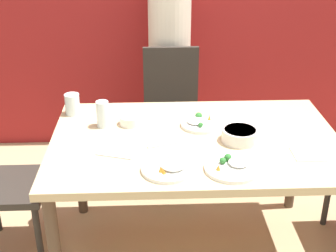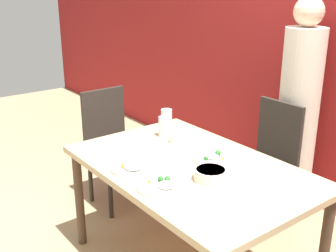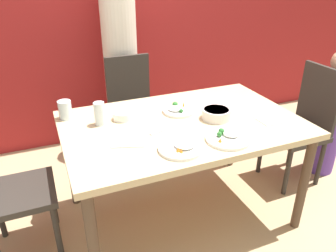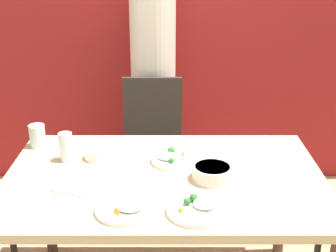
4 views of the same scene
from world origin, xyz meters
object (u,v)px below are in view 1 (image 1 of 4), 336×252
bowl_curry (240,135)px  plate_rice_adult (200,123)px  glass_water_tall (72,104)px  person_adult (170,60)px  chair_adult_spot (171,114)px

bowl_curry → plate_rice_adult: bearing=134.2°
bowl_curry → glass_water_tall: 0.96m
plate_rice_adult → glass_water_tall: glass_water_tall is taller
glass_water_tall → plate_rice_adult: bearing=-14.7°
person_adult → chair_adult_spot: bearing=-90.0°
chair_adult_spot → bowl_curry: bearing=-70.8°
chair_adult_spot → plate_rice_adult: 0.74m
plate_rice_adult → bowl_curry: bearing=-45.8°
chair_adult_spot → person_adult: bearing=90.0°
person_adult → bowl_curry: bearing=-75.7°
bowl_curry → plate_rice_adult: bowl_curry is taller
chair_adult_spot → person_adult: 0.43m
chair_adult_spot → bowl_curry: chair_adult_spot is taller
person_adult → plate_rice_adult: (0.12, -1.00, -0.04)m
person_adult → bowl_curry: (0.30, -1.18, -0.02)m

